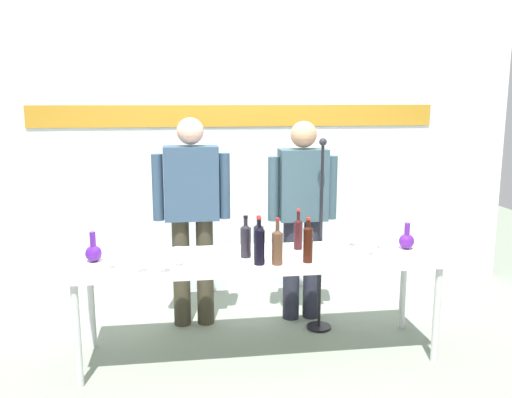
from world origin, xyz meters
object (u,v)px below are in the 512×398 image
presenter_right (302,208)px  wine_glass_left_1 (135,239)px  display_table (259,264)px  wine_bottle_0 (277,246)px  wine_bottle_4 (246,240)px  wine_glass_left_3 (178,253)px  wine_glass_right_1 (382,235)px  wine_bottle_3 (259,244)px  wine_glass_right_0 (353,233)px  decanter_blue_right (407,240)px  wine_bottle_5 (308,243)px  presenter_left (192,208)px  wine_glass_left_2 (108,254)px  wine_glass_left_0 (163,256)px  microphone_stand (320,267)px  wine_bottle_2 (259,241)px  wine_glass_right_2 (370,241)px  wine_glass_left_4 (140,257)px  wine_bottle_1 (298,233)px  decanter_blue_left (93,252)px

presenter_right → wine_glass_left_1: bearing=-164.6°
display_table → wine_bottle_0: bearing=-64.5°
display_table → wine_bottle_4: size_ratio=8.55×
wine_glass_left_3 → wine_glass_right_1: (1.51, 0.22, 0.01)m
wine_bottle_3 → wine_glass_right_0: bearing=24.5°
decanter_blue_right → wine_bottle_5: (-0.81, -0.22, 0.07)m
wine_glass_right_0 → wine_glass_right_1: 0.21m
presenter_left → presenter_right: size_ratio=1.02×
decanter_blue_right → wine_glass_left_2: 2.16m
wine_glass_right_0 → wine_glass_left_0: bearing=-162.4°
wine_glass_left_1 → wine_glass_right_1: wine_glass_right_1 is taller
wine_glass_left_1 → microphone_stand: (1.44, 0.13, -0.32)m
wine_bottle_2 → microphone_stand: (0.57, 0.46, -0.36)m
wine_bottle_5 → wine_glass_right_2: (0.48, 0.09, -0.03)m
wine_bottle_4 → decanter_blue_right: bearing=2.1°
display_table → wine_glass_right_0: wine_glass_right_0 is taller
wine_glass_left_4 → wine_glass_right_1: (1.75, 0.32, -0.00)m
wine_glass_right_2 → microphone_stand: bearing=116.8°
presenter_left → wine_bottle_1: (0.78, -0.47, -0.11)m
wine_bottle_1 → wine_bottle_5: wine_bottle_5 is taller
wine_glass_left_0 → wine_glass_left_1: bearing=112.6°
microphone_stand → presenter_left: bearing=166.4°
wine_bottle_5 → decanter_blue_right: bearing=15.4°
presenter_right → wine_glass_left_4: bearing=-145.4°
display_table → wine_glass_left_2: size_ratio=17.92×
wine_bottle_5 → wine_glass_left_4: wine_bottle_5 is taller
wine_bottle_3 → wine_glass_left_4: wine_bottle_3 is taller
wine_glass_left_0 → wine_glass_left_4: bearing=170.5°
wine_bottle_0 → wine_bottle_2: size_ratio=1.02×
wine_bottle_0 → wine_bottle_1: wine_bottle_0 is taller
wine_bottle_3 → wine_glass_right_2: wine_bottle_3 is taller
wine_bottle_2 → wine_glass_left_2: size_ratio=2.21×
wine_bottle_3 → wine_bottle_5: 0.34m
decanter_blue_right → presenter_right: (-0.67, 0.58, 0.15)m
wine_bottle_1 → wine_glass_right_0: 0.44m
display_table → decanter_blue_right: 1.13m
wine_bottle_0 → wine_glass_left_0: bearing=-174.2°
wine_bottle_4 → wine_glass_right_0: size_ratio=2.11×
wine_glass_left_3 → wine_glass_right_1: size_ratio=0.90×
wine_bottle_2 → wine_bottle_0: bearing=-45.8°
wine_bottle_2 → wine_glass_left_4: size_ratio=2.17×
wine_bottle_1 → wine_glass_left_2: size_ratio=2.13×
presenter_left → wine_glass_left_3: (-0.11, -0.78, -0.15)m
wine_bottle_4 → microphone_stand: size_ratio=0.19×
decanter_blue_right → wine_bottle_4: wine_bottle_4 is taller
decanter_blue_left → wine_glass_left_3: bearing=-18.8°
wine_glass_left_0 → wine_glass_right_2: bearing=7.2°
presenter_left → wine_bottle_4: bearing=-59.9°
display_table → wine_bottle_4: bearing=-177.9°
wine_glass_left_1 → wine_glass_right_2: wine_glass_right_2 is taller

